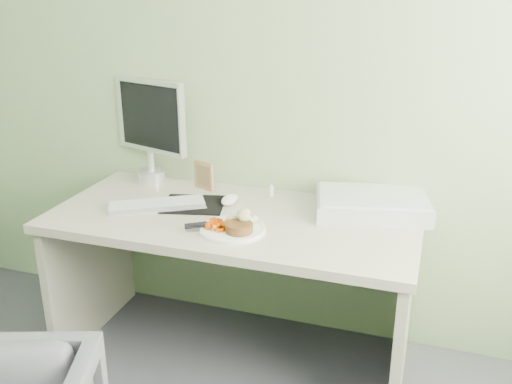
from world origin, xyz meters
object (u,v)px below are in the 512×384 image
(plate, at_px, (233,230))
(monitor, at_px, (150,125))
(desk, at_px, (234,253))
(scanner, at_px, (372,205))

(plate, height_order, monitor, monitor)
(plate, bearing_deg, desk, 110.09)
(scanner, bearing_deg, desk, -172.10)
(desk, relative_size, scanner, 3.31)
(desk, bearing_deg, monitor, 150.32)
(desk, height_order, plate, plate)
(scanner, bearing_deg, plate, -156.63)
(monitor, bearing_deg, desk, -12.62)
(plate, height_order, scanner, scanner)
(desk, relative_size, monitor, 3.10)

